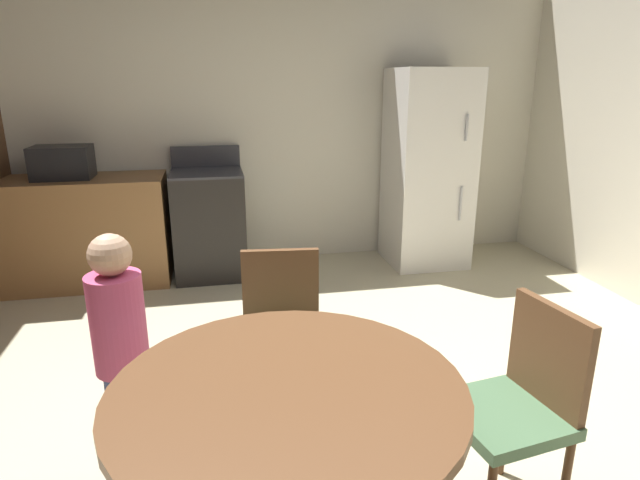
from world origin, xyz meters
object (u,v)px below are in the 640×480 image
(refrigerator, at_px, (428,169))
(chair_north, at_px, (282,329))
(oven_range, at_px, (209,223))
(person_child, at_px, (122,352))
(dining_table, at_px, (289,431))
(chair_east, at_px, (519,400))
(microwave, at_px, (62,162))

(refrigerator, height_order, chair_north, refrigerator)
(oven_range, height_order, person_child, oven_range)
(dining_table, bearing_deg, chair_north, 83.84)
(chair_north, bearing_deg, chair_east, 52.34)
(refrigerator, xyz_separation_m, dining_table, (-1.73, -3.07, -0.28))
(refrigerator, bearing_deg, person_child, -134.30)
(person_child, bearing_deg, microwave, 155.46)
(person_child, bearing_deg, refrigerator, 93.97)
(microwave, relative_size, dining_table, 0.40)
(dining_table, xyz_separation_m, person_child, (-0.60, 0.68, -0.02))
(chair_east, bearing_deg, person_child, -28.29)
(microwave, xyz_separation_m, dining_table, (1.36, -3.12, -0.43))
(chair_north, distance_m, person_child, 0.74)
(chair_east, relative_size, chair_north, 1.00)
(oven_range, distance_m, chair_north, 2.24)
(microwave, height_order, dining_table, microwave)
(dining_table, height_order, chair_east, chair_east)
(dining_table, distance_m, person_child, 0.91)
(refrigerator, relative_size, chair_north, 2.02)
(refrigerator, height_order, microwave, refrigerator)
(chair_north, xyz_separation_m, person_child, (-0.70, -0.23, 0.08))
(oven_range, xyz_separation_m, chair_east, (1.14, -2.99, 0.03))
(refrigerator, xyz_separation_m, chair_east, (-0.83, -2.93, -0.38))
(microwave, relative_size, person_child, 0.40)
(oven_range, height_order, refrigerator, refrigerator)
(dining_table, bearing_deg, person_child, 131.72)
(refrigerator, xyz_separation_m, microwave, (-3.09, 0.05, 0.15))
(oven_range, bearing_deg, chair_east, -69.04)
(refrigerator, distance_m, person_child, 3.35)
(dining_table, bearing_deg, microwave, 113.54)
(oven_range, distance_m, microwave, 1.25)
(refrigerator, distance_m, chair_north, 2.73)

